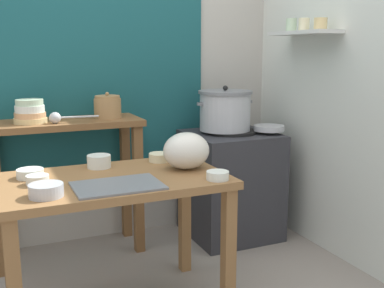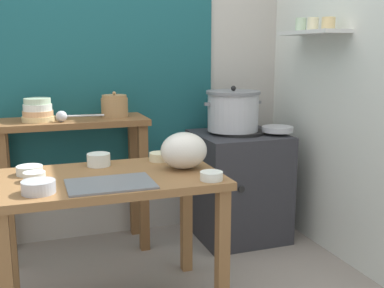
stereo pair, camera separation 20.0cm
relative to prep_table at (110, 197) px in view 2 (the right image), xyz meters
name	(u,v)px [view 2 (the right image)]	position (x,y,z in m)	size (l,w,h in m)	color
wall_back	(114,55)	(0.23, 1.08, 0.69)	(4.40, 0.12, 2.60)	#B2ADA3
wall_right	(350,56)	(1.54, 0.18, 0.69)	(0.30, 3.20, 2.60)	silver
prep_table	(110,197)	(0.00, 0.00, 0.00)	(1.10, 0.66, 0.72)	olive
back_shelf_table	(74,152)	(-0.10, 0.81, 0.07)	(0.96, 0.40, 0.90)	brown
stove_block	(238,185)	(1.03, 0.68, -0.23)	(0.60, 0.61, 0.78)	#2D2D33
steamer_pot	(233,111)	(0.99, 0.70, 0.31)	(0.43, 0.38, 0.32)	#B7BABF
clay_pot	(115,106)	(0.18, 0.81, 0.36)	(0.18, 0.18, 0.17)	#A37A4C
bowl_stack_enamel	(38,111)	(-0.31, 0.78, 0.36)	(0.20, 0.20, 0.15)	#E5C684
ladle	(64,116)	(-0.16, 0.70, 0.33)	(0.30, 0.07, 0.07)	#B7BABF
serving_tray	(110,184)	(-0.02, -0.17, 0.12)	(0.40, 0.28, 0.01)	slate
plastic_bag	(184,151)	(0.40, 0.01, 0.21)	(0.25, 0.22, 0.20)	silver
wide_pan	(277,129)	(1.27, 0.56, 0.19)	(0.22, 0.22, 0.04)	#B7BABF
prep_bowl_0	(211,175)	(0.45, -0.25, 0.13)	(0.11, 0.11, 0.04)	silver
prep_bowl_1	(30,170)	(-0.38, 0.15, 0.14)	(0.13, 0.13, 0.04)	silver
prep_bowl_2	(160,156)	(0.32, 0.22, 0.14)	(0.12, 0.12, 0.05)	beige
prep_bowl_3	(99,159)	(-0.02, 0.22, 0.15)	(0.13, 0.13, 0.07)	silver
prep_bowl_4	(34,176)	(-0.36, 0.02, 0.14)	(0.11, 0.11, 0.04)	silver
prep_bowl_5	(38,186)	(-0.34, -0.19, 0.14)	(0.15, 0.15, 0.06)	#B7BABF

